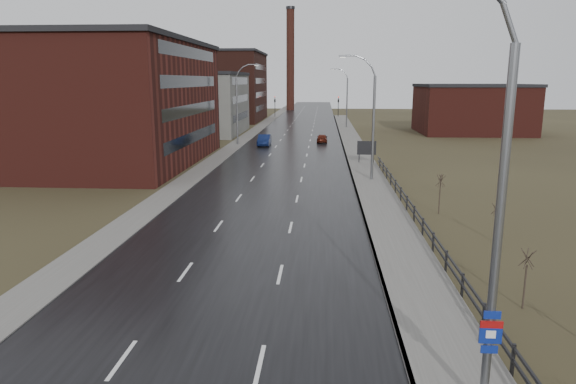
# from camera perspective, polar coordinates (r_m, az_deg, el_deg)

# --- Properties ---
(road) EXTENTS (14.00, 300.00, 0.06)m
(road) POSITION_cam_1_polar(r_m,az_deg,el_deg) (71.73, 0.47, 5.03)
(road) COLOR black
(road) RESTS_ON ground
(sidewalk_right) EXTENTS (3.20, 180.00, 0.18)m
(sidewalk_right) POSITION_cam_1_polar(r_m,az_deg,el_deg) (47.10, 9.12, 1.09)
(sidewalk_right) COLOR #595651
(sidewalk_right) RESTS_ON ground
(curb_right) EXTENTS (0.16, 180.00, 0.18)m
(curb_right) POSITION_cam_1_polar(r_m,az_deg,el_deg) (46.99, 7.28, 1.12)
(curb_right) COLOR slate
(curb_right) RESTS_ON ground
(sidewalk_left) EXTENTS (2.40, 260.00, 0.12)m
(sidewalk_left) POSITION_cam_1_polar(r_m,az_deg,el_deg) (72.67, -6.02, 5.08)
(sidewalk_left) COLOR #595651
(sidewalk_left) RESTS_ON ground
(warehouse_near) EXTENTS (22.44, 28.56, 13.50)m
(warehouse_near) POSITION_cam_1_polar(r_m,az_deg,el_deg) (61.49, -20.63, 9.33)
(warehouse_near) COLOR #471914
(warehouse_near) RESTS_ON ground
(warehouse_mid) EXTENTS (16.32, 20.40, 10.50)m
(warehouse_mid) POSITION_cam_1_polar(r_m,az_deg,el_deg) (91.84, -10.27, 9.71)
(warehouse_mid) COLOR slate
(warehouse_mid) RESTS_ON ground
(warehouse_far) EXTENTS (26.52, 24.48, 15.50)m
(warehouse_far) POSITION_cam_1_polar(r_m,az_deg,el_deg) (122.11, -9.18, 11.52)
(warehouse_far) COLOR #331611
(warehouse_far) RESTS_ON ground
(building_right) EXTENTS (18.36, 16.32, 8.50)m
(building_right) POSITION_cam_1_polar(r_m,az_deg,el_deg) (96.72, 19.75, 8.72)
(building_right) COLOR #471914
(building_right) RESTS_ON ground
(smokestack) EXTENTS (2.70, 2.70, 30.70)m
(smokestack) POSITION_cam_1_polar(r_m,az_deg,el_deg) (161.48, 0.26, 14.58)
(smokestack) COLOR #331611
(smokestack) RESTS_ON ground
(streetlight_main) EXTENTS (3.91, 0.29, 12.11)m
(streetlight_main) POSITION_cam_1_polar(r_m,az_deg,el_deg) (14.03, 21.31, -1.19)
(streetlight_main) COLOR slate
(streetlight_main) RESTS_ON ground
(streetlight_right_mid) EXTENTS (3.36, 0.28, 11.35)m
(streetlight_right_mid) POSITION_cam_1_polar(r_m,az_deg,el_deg) (47.33, 9.13, 8.18)
(streetlight_right_mid) COLOR slate
(streetlight_right_mid) RESTS_ON ground
(streetlight_left) EXTENTS (3.36, 0.28, 11.35)m
(streetlight_left) POSITION_cam_1_polar(r_m,az_deg,el_deg) (74.07, -5.47, 9.72)
(streetlight_left) COLOR slate
(streetlight_left) RESTS_ON ground
(streetlight_right_far) EXTENTS (3.36, 0.28, 11.35)m
(streetlight_right_far) POSITION_cam_1_polar(r_m,az_deg,el_deg) (101.17, 6.41, 10.38)
(streetlight_right_far) COLOR slate
(streetlight_right_far) RESTS_ON ground
(guardrail) EXTENTS (0.10, 53.05, 1.10)m
(guardrail) POSITION_cam_1_polar(r_m,az_deg,el_deg) (31.11, 14.99, -3.81)
(guardrail) COLOR black
(guardrail) RESTS_ON ground
(shrub_c) EXTENTS (0.60, 0.63, 2.53)m
(shrub_c) POSITION_cam_1_polar(r_m,az_deg,el_deg) (23.07, 24.89, -8.61)
(shrub_c) COLOR #382D23
(shrub_c) RESTS_ON ground
(shrub_d) EXTENTS (0.53, 0.56, 2.22)m
(shrub_d) POSITION_cam_1_polar(r_m,az_deg,el_deg) (31.87, 22.03, -3.06)
(shrub_d) COLOR #382D23
(shrub_d) RESTS_ON ground
(shrub_e) EXTENTS (0.65, 0.69, 2.77)m
(shrub_e) POSITION_cam_1_polar(r_m,az_deg,el_deg) (36.97, 16.51, -0.15)
(shrub_e) COLOR #382D23
(shrub_e) RESTS_ON ground
(shrub_f) EXTENTS (0.40, 0.41, 1.63)m
(shrub_f) POSITION_cam_1_polar(r_m,az_deg,el_deg) (43.83, 16.59, 0.93)
(shrub_f) COLOR #382D23
(shrub_f) RESTS_ON ground
(billboard) EXTENTS (2.09, 0.17, 2.57)m
(billboard) POSITION_cam_1_polar(r_m,az_deg,el_deg) (57.59, 8.73, 4.79)
(billboard) COLOR black
(billboard) RESTS_ON ground
(traffic_light_left) EXTENTS (0.58, 2.73, 5.30)m
(traffic_light_left) POSITION_cam_1_polar(r_m,az_deg,el_deg) (131.67, -1.47, 10.34)
(traffic_light_left) COLOR black
(traffic_light_left) RESTS_ON ground
(traffic_light_right) EXTENTS (0.58, 2.73, 5.30)m
(traffic_light_right) POSITION_cam_1_polar(r_m,az_deg,el_deg) (131.15, 5.62, 10.28)
(traffic_light_right) COLOR black
(traffic_light_right) RESTS_ON ground
(car_near) EXTENTS (1.75, 4.82, 1.58)m
(car_near) POSITION_cam_1_polar(r_m,az_deg,el_deg) (72.88, -2.65, 5.73)
(car_near) COLOR #0C1840
(car_near) RESTS_ON ground
(car_far) EXTENTS (1.63, 3.88, 1.31)m
(car_far) POSITION_cam_1_polar(r_m,az_deg,el_deg) (76.80, 3.81, 5.95)
(car_far) COLOR #4F170D
(car_far) RESTS_ON ground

